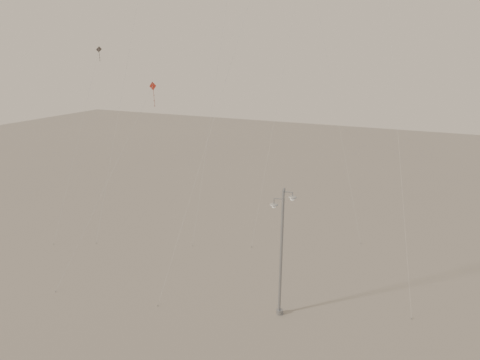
% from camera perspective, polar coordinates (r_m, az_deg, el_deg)
% --- Properties ---
extents(ground, '(160.00, 160.00, 0.00)m').
position_cam_1_polar(ground, '(31.38, -4.07, -15.86)').
color(ground, gray).
rests_on(ground, ground).
extents(street_lamp, '(1.60, 0.74, 8.45)m').
position_cam_1_polar(street_lamp, '(29.21, 5.07, -8.39)').
color(street_lamp, '#979A9F').
rests_on(street_lamp, ground).
extents(kite_3, '(0.81, 12.43, 13.76)m').
position_cam_1_polar(kite_3, '(39.38, -12.55, 6.80)').
color(kite_3, maroon).
rests_on(kite_3, ground).
extents(kite_6, '(0.84, 8.46, 16.66)m').
position_cam_1_polar(kite_6, '(45.67, -18.17, 9.01)').
color(kite_6, '#352F2C').
rests_on(kite_6, ground).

